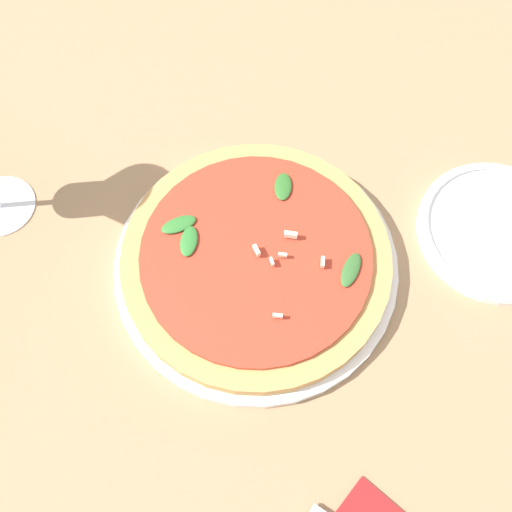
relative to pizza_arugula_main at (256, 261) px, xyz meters
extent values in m
plane|color=#9E7A56|center=(0.01, 0.02, -0.02)|extent=(6.00, 6.00, 0.00)
cylinder|color=white|center=(0.00, 0.00, -0.01)|extent=(0.32, 0.32, 0.01)
cylinder|color=tan|center=(0.00, 0.00, 0.00)|extent=(0.30, 0.30, 0.02)
cylinder|color=#B73823|center=(0.00, 0.00, 0.02)|extent=(0.25, 0.25, 0.01)
ellipsoid|color=#2E732D|center=(-0.07, -0.03, 0.02)|extent=(0.03, 0.04, 0.01)
ellipsoid|color=#32612A|center=(0.10, 0.03, 0.02)|extent=(0.02, 0.04, 0.01)
ellipsoid|color=#30742D|center=(-0.09, -0.01, 0.02)|extent=(0.04, 0.04, 0.01)
ellipsoid|color=#2E6827|center=(-0.02, 0.09, 0.02)|extent=(0.03, 0.04, 0.01)
cube|color=#EFE5C6|center=(0.07, 0.02, 0.03)|extent=(0.01, 0.01, 0.01)
cube|color=#EFE5C6|center=(0.06, -0.05, 0.03)|extent=(0.01, 0.01, 0.01)
cube|color=#EFE5C6|center=(0.02, 0.00, 0.03)|extent=(0.01, 0.01, 0.00)
cube|color=#EFE5C6|center=(0.03, 0.01, 0.03)|extent=(0.01, 0.01, 0.01)
cube|color=#EFE5C6|center=(0.00, 0.00, 0.03)|extent=(0.01, 0.01, 0.01)
cube|color=#EFE5C6|center=(0.02, 0.04, 0.03)|extent=(0.02, 0.01, 0.01)
cylinder|color=white|center=(-0.30, -0.09, -0.01)|extent=(0.08, 0.08, 0.00)
cylinder|color=white|center=(0.22, 0.18, -0.01)|extent=(0.18, 0.18, 0.01)
torus|color=white|center=(0.22, 0.18, 0.00)|extent=(0.18, 0.18, 0.01)
camera|label=1|loc=(0.14, -0.24, 0.60)|focal=42.00mm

